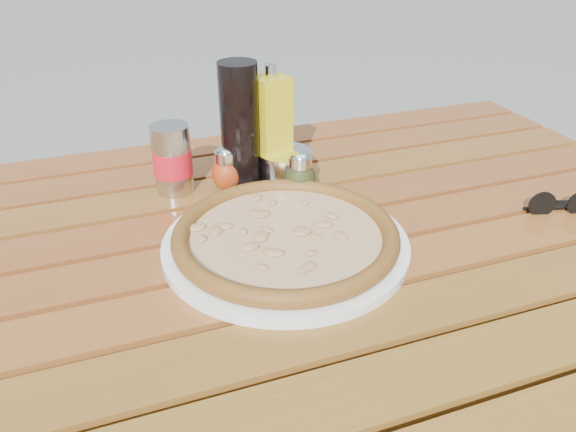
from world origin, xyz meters
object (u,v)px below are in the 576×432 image
object	(u,v)px
dark_bottle	(240,127)
sunglasses	(560,204)
table	(292,280)
parmesan_tin	(285,166)
pepper_shaker	(227,169)
olive_oil_cruet	(272,130)
pizza	(286,235)
oregano_shaker	(300,175)
soda_can	(173,160)
plate	(286,244)

from	to	relation	value
dark_bottle	sunglasses	xyz separation A→B (m)	(0.46, -0.27, -0.09)
sunglasses	table	bearing A→B (deg)	-172.13
table	parmesan_tin	distance (m)	0.22
pepper_shaker	sunglasses	size ratio (longest dim) A/B	0.74
table	olive_oil_cruet	size ratio (longest dim) A/B	6.67
pizza	dark_bottle	size ratio (longest dim) A/B	1.82
parmesan_tin	pizza	bearing A→B (deg)	-109.30
pepper_shaker	dark_bottle	distance (m)	0.08
table	oregano_shaker	size ratio (longest dim) A/B	17.07
oregano_shaker	dark_bottle	bearing A→B (deg)	140.37
table	pepper_shaker	distance (m)	0.23
pizza	table	bearing A→B (deg)	46.82
table	sunglasses	size ratio (longest dim) A/B	12.64
table	parmesan_tin	xyz separation A→B (m)	(0.06, 0.19, 0.11)
soda_can	dark_bottle	bearing A→B (deg)	-9.59
pizza	parmesan_tin	bearing A→B (deg)	70.70
plate	pepper_shaker	xyz separation A→B (m)	(-0.03, 0.21, 0.03)
pizza	plate	bearing A→B (deg)	45.00
soda_can	pizza	bearing A→B (deg)	-63.73
dark_bottle	parmesan_tin	xyz separation A→B (m)	(0.08, -0.01, -0.08)
pizza	soda_can	distance (m)	0.27
parmesan_tin	soda_can	bearing A→B (deg)	170.58
pizza	soda_can	bearing A→B (deg)	116.27
oregano_shaker	parmesan_tin	xyz separation A→B (m)	(-0.01, 0.06, -0.01)
dark_bottle	sunglasses	bearing A→B (deg)	-30.87
dark_bottle	pepper_shaker	bearing A→B (deg)	-166.71
soda_can	olive_oil_cruet	bearing A→B (deg)	-5.87
dark_bottle	olive_oil_cruet	size ratio (longest dim) A/B	1.05
dark_bottle	olive_oil_cruet	xyz separation A→B (m)	(0.06, 0.00, -0.01)
oregano_shaker	pizza	bearing A→B (deg)	-118.00
table	pepper_shaker	bearing A→B (deg)	103.97
plate	pepper_shaker	distance (m)	0.22
table	sunglasses	xyz separation A→B (m)	(0.44, -0.07, 0.09)
pepper_shaker	parmesan_tin	size ratio (longest dim) A/B	0.67
table	plate	xyz separation A→B (m)	(-0.02, -0.02, 0.08)
dark_bottle	table	bearing A→B (deg)	-84.17
table	plate	bearing A→B (deg)	-133.18
pizza	parmesan_tin	size ratio (longest dim) A/B	3.28
pizza	olive_oil_cruet	world-z (taller)	olive_oil_cruet
table	dark_bottle	world-z (taller)	dark_bottle
parmesan_tin	sunglasses	world-z (taller)	parmesan_tin
pizza	parmesan_tin	distance (m)	0.22
plate	pepper_shaker	size ratio (longest dim) A/B	4.39
table	soda_can	distance (m)	0.29
pizza	parmesan_tin	world-z (taller)	parmesan_tin
soda_can	parmesan_tin	world-z (taller)	soda_can
plate	oregano_shaker	bearing A→B (deg)	62.00
parmesan_tin	dark_bottle	bearing A→B (deg)	170.84
oregano_shaker	sunglasses	bearing A→B (deg)	-28.65
plate	soda_can	bearing A→B (deg)	116.27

